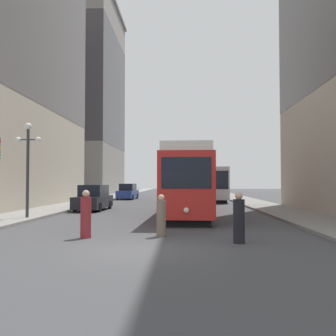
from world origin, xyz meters
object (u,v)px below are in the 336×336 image
object	(u,v)px
transit_bus	(212,183)
lamp_post_left_near	(28,155)
pedestrian_crossing_near	(239,219)
pedestrian_crossing_far	(161,217)
pedestrian_on_sidewalk	(86,216)
streetcar	(189,181)
parked_car_left_near	(128,192)
parked_car_left_mid	(93,198)

from	to	relation	value
transit_bus	lamp_post_left_near	size ratio (longest dim) A/B	2.31
pedestrian_crossing_near	lamp_post_left_near	size ratio (longest dim) A/B	0.34
pedestrian_crossing_far	pedestrian_on_sidewalk	bearing A→B (deg)	-148.79
pedestrian_crossing_near	streetcar	bearing A→B (deg)	33.17
streetcar	parked_car_left_near	distance (m)	22.47
transit_bus	lamp_post_left_near	bearing A→B (deg)	-117.14
parked_car_left_mid	lamp_post_left_near	bearing A→B (deg)	-102.53
lamp_post_left_near	parked_car_left_mid	bearing A→B (deg)	75.22
parked_car_left_near	lamp_post_left_near	world-z (taller)	lamp_post_left_near
streetcar	pedestrian_on_sidewalk	world-z (taller)	streetcar
pedestrian_on_sidewalk	lamp_post_left_near	distance (m)	8.38
pedestrian_on_sidewalk	parked_car_left_mid	bearing A→B (deg)	-1.53
streetcar	lamp_post_left_near	size ratio (longest dim) A/B	2.70
transit_bus	parked_car_left_near	xyz separation A→B (m)	(-9.61, 3.62, -1.10)
pedestrian_crossing_far	lamp_post_left_near	size ratio (longest dim) A/B	0.31
parked_car_left_mid	pedestrian_on_sidewalk	bearing A→B (deg)	-75.88
parked_car_left_mid	lamp_post_left_near	world-z (taller)	lamp_post_left_near
transit_bus	parked_car_left_mid	distance (m)	16.94
parked_car_left_mid	pedestrian_crossing_near	world-z (taller)	parked_car_left_mid
pedestrian_crossing_near	pedestrian_crossing_far	size ratio (longest dim) A/B	1.09
streetcar	pedestrian_crossing_near	size ratio (longest dim) A/B	8.00
streetcar	parked_car_left_mid	xyz separation A→B (m)	(-6.78, 3.85, -1.26)
parked_car_left_near	parked_car_left_mid	world-z (taller)	same
parked_car_left_mid	pedestrian_crossing_near	size ratio (longest dim) A/B	2.91
streetcar	transit_bus	distance (m)	17.98
lamp_post_left_near	streetcar	bearing A→B (deg)	21.16
parked_car_left_mid	parked_car_left_near	bearing A→B (deg)	92.25
parked_car_left_mid	pedestrian_crossing_far	bearing A→B (deg)	-64.59
transit_bus	parked_car_left_mid	xyz separation A→B (m)	(-9.61, -13.91, -1.10)
lamp_post_left_near	parked_car_left_near	bearing A→B (deg)	85.60
pedestrian_crossing_near	pedestrian_on_sidewalk	distance (m)	5.51
transit_bus	pedestrian_crossing_far	size ratio (longest dim) A/B	7.42
pedestrian_crossing_near	pedestrian_on_sidewalk	xyz separation A→B (m)	(-5.41, 1.05, 0.01)
transit_bus	pedestrian_on_sidewalk	xyz separation A→B (m)	(-6.76, -27.48, -1.14)
pedestrian_on_sidewalk	lamp_post_left_near	world-z (taller)	lamp_post_left_near
pedestrian_crossing_near	lamp_post_left_near	bearing A→B (deg)	79.26
parked_car_left_mid	pedestrian_on_sidewalk	distance (m)	13.86
pedestrian_crossing_near	lamp_post_left_near	world-z (taller)	lamp_post_left_near
transit_bus	parked_car_left_mid	world-z (taller)	transit_bus
streetcar	parked_car_left_near	xyz separation A→B (m)	(-6.78, 21.38, -1.26)
pedestrian_crossing_far	pedestrian_crossing_near	bearing A→B (deg)	-9.60
lamp_post_left_near	pedestrian_crossing_near	bearing A→B (deg)	-36.08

